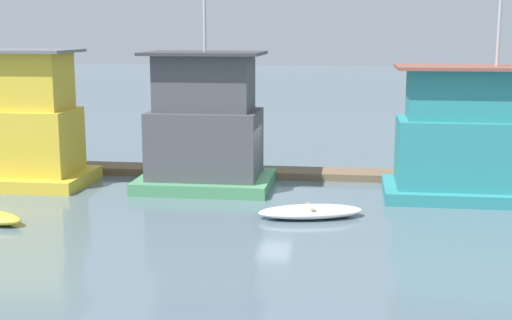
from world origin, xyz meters
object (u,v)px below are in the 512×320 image
at_px(houseboat_yellow, 9,125).
at_px(dinghy_white, 311,212).
at_px(houseboat_green, 205,129).
at_px(houseboat_teal, 474,141).
at_px(mooring_post_near_left, 19,160).

xyz_separation_m(houseboat_yellow, dinghy_white, (12.56, -3.76, -2.23)).
distance_m(houseboat_yellow, dinghy_white, 13.30).
distance_m(houseboat_green, dinghy_white, 6.48).
height_order(houseboat_teal, mooring_post_near_left, houseboat_teal).
distance_m(dinghy_white, mooring_post_near_left, 14.35).
relative_size(houseboat_yellow, houseboat_teal, 0.79).
bearing_deg(houseboat_yellow, mooring_post_near_left, 107.32).
relative_size(houseboat_green, dinghy_white, 2.49).
relative_size(houseboat_green, mooring_post_near_left, 7.76).
bearing_deg(houseboat_teal, mooring_post_near_left, 174.16).
relative_size(houseboat_yellow, mooring_post_near_left, 5.29).
xyz_separation_m(houseboat_yellow, houseboat_green, (8.09, 0.40, -0.06)).
height_order(houseboat_green, dinghy_white, houseboat_green).
bearing_deg(mooring_post_near_left, houseboat_green, -10.07).
height_order(houseboat_green, houseboat_teal, houseboat_green).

